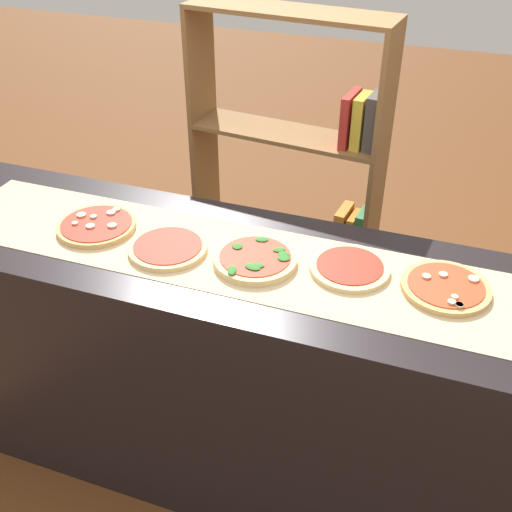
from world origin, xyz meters
The scene contains 9 objects.
ground_plane centered at (0.00, 0.00, 0.00)m, with size 12.00×12.00×0.00m, color brown.
counter centered at (0.00, 0.00, 0.48)m, with size 2.53×0.61×0.96m, color black.
parchment_paper centered at (0.00, 0.00, 0.96)m, with size 2.08×0.38×0.00m, color tan.
pizza_mushroom_0 centered at (-0.55, 0.00, 0.97)m, with size 0.26×0.26×0.03m.
pizza_plain_1 centered at (-0.28, -0.04, 0.97)m, with size 0.25×0.25×0.02m.
pizza_spinach_2 centered at (0.00, -0.01, 0.97)m, with size 0.25×0.25×0.03m.
pizza_plain_3 centered at (0.28, 0.05, 0.97)m, with size 0.24×0.24×0.02m.
pizza_mushroom_4 centered at (0.55, 0.05, 0.97)m, with size 0.25×0.25×0.02m.
bookshelf centered at (-0.08, 0.87, 0.67)m, with size 0.85×0.31×1.49m.
Camera 1 is at (0.51, -1.43, 2.02)m, focal length 42.96 mm.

